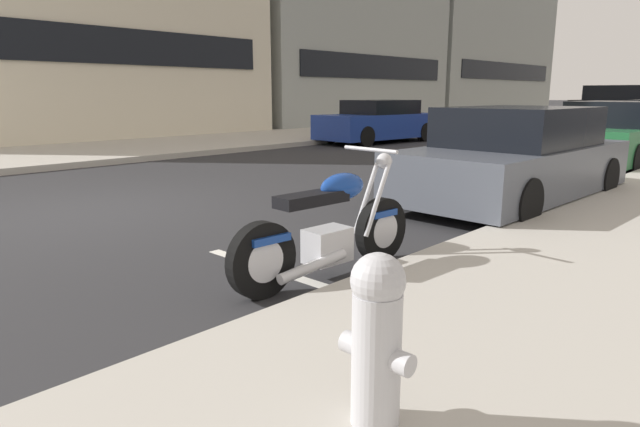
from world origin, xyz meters
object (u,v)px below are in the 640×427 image
(parked_car_far_down_curb, at_px, (615,135))
(crossing_truck, at_px, (623,104))
(fire_hydrant, at_px, (377,335))
(parked_car_behind_motorcycle, at_px, (516,158))
(car_opposite_curb, at_px, (379,122))
(parked_motorcycle, at_px, (330,230))

(parked_car_far_down_curb, height_order, crossing_truck, crossing_truck)
(crossing_truck, relative_size, fire_hydrant, 6.31)
(fire_hydrant, bearing_deg, parked_car_behind_motorcycle, 18.68)
(crossing_truck, bearing_deg, parked_car_far_down_curb, 104.36)
(car_opposite_curb, bearing_deg, fire_hydrant, 41.67)
(parked_car_behind_motorcycle, xyz_separation_m, parked_car_far_down_curb, (5.82, 0.26, 0.01))
(parked_motorcycle, relative_size, car_opposite_curb, 0.45)
(parked_car_far_down_curb, bearing_deg, parked_car_behind_motorcycle, -176.88)
(parked_car_far_down_curb, bearing_deg, crossing_truck, 14.81)
(parked_motorcycle, height_order, fire_hydrant, parked_motorcycle)
(parked_car_behind_motorcycle, relative_size, fire_hydrant, 5.48)
(fire_hydrant, bearing_deg, crossing_truck, 12.96)
(parked_motorcycle, xyz_separation_m, fire_hydrant, (-1.63, -1.75, 0.14))
(parked_car_behind_motorcycle, height_order, car_opposite_curb, parked_car_behind_motorcycle)
(parked_car_behind_motorcycle, distance_m, fire_hydrant, 6.30)
(car_opposite_curb, bearing_deg, parked_motorcycle, 39.93)
(crossing_truck, bearing_deg, parked_motorcycle, 100.44)
(parked_motorcycle, bearing_deg, crossing_truck, 14.01)
(parked_car_behind_motorcycle, distance_m, crossing_truck, 24.83)
(parked_car_behind_motorcycle, height_order, parked_car_far_down_curb, parked_car_far_down_curb)
(parked_car_behind_motorcycle, height_order, crossing_truck, crossing_truck)
(parked_car_far_down_curb, xyz_separation_m, crossing_truck, (18.51, 4.69, 0.37))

